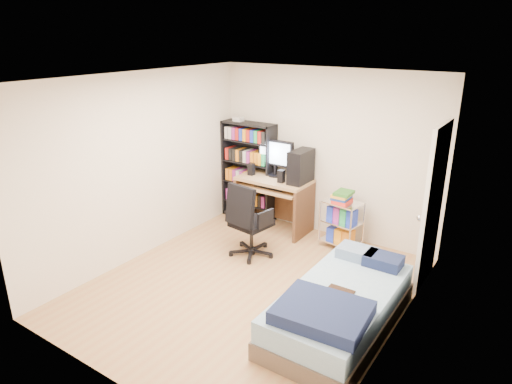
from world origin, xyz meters
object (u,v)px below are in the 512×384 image
Objects in this scene: office_chair at (249,233)px; bed at (340,307)px; media_shelf at (249,170)px; computer_desk at (282,183)px.

office_chair is 0.54× the size of bed.
computer_desk is at bearing -9.67° from media_shelf.
computer_desk is 0.72× the size of bed.
office_chair is (0.09, -1.03, -0.42)m from computer_desk.
bed is at bearing -38.01° from media_shelf.
media_shelf reaches higher than bed.
media_shelf is 0.85× the size of bed.
office_chair is (0.80, -1.15, -0.49)m from media_shelf.
media_shelf is 1.58× the size of office_chair.
media_shelf is 1.19× the size of computer_desk.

